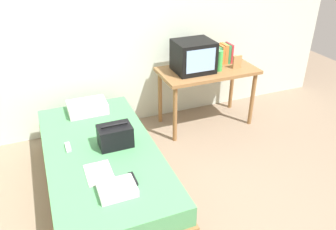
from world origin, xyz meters
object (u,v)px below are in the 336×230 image
object	(u,v)px
water_bottle	(219,61)
pillow	(87,107)
tv	(193,56)
magazine	(99,173)
handbag	(115,136)
remote_dark	(133,179)
bed	(103,170)
remote_silver	(68,147)
picture_frame	(237,62)
folded_towel	(117,189)
book_row	(222,54)
desk	(207,76)

from	to	relation	value
water_bottle	pillow	distance (m)	1.59
tv	magazine	world-z (taller)	tv
pillow	handbag	world-z (taller)	handbag
water_bottle	handbag	world-z (taller)	water_bottle
magazine	remote_dark	bearing A→B (deg)	-38.36
bed	remote_silver	world-z (taller)	remote_silver
picture_frame	pillow	bearing A→B (deg)	177.70
magazine	remote_silver	world-z (taller)	remote_silver
water_bottle	folded_towel	distance (m)	2.07
folded_towel	tv	bearing A→B (deg)	47.27
bed	folded_towel	bearing A→B (deg)	-90.40
book_row	magazine	distance (m)	2.24
desk	water_bottle	xyz separation A→B (m)	(0.10, -0.09, 0.21)
bed	magazine	distance (m)	0.42
tv	remote_silver	distance (m)	1.75
tv	handbag	size ratio (longest dim) A/B	1.47
folded_towel	water_bottle	bearing A→B (deg)	39.40
book_row	pillow	xyz separation A→B (m)	(-1.72, -0.16, -0.33)
pillow	magazine	bearing A→B (deg)	-95.62
pillow	book_row	bearing A→B (deg)	5.20
pillow	handbag	size ratio (longest dim) A/B	1.36
water_bottle	handbag	xyz separation A→B (m)	(-1.43, -0.68, -0.29)
desk	remote_dark	size ratio (longest dim) A/B	7.44
handbag	picture_frame	bearing A→B (deg)	21.82
pillow	magazine	world-z (taller)	pillow
picture_frame	handbag	xyz separation A→B (m)	(-1.67, -0.67, -0.24)
remote_silver	desk	bearing A→B (deg)	20.43
book_row	folded_towel	world-z (taller)	book_row
book_row	folded_towel	size ratio (longest dim) A/B	0.84
bed	desk	bearing A→B (deg)	27.85
desk	folded_towel	size ratio (longest dim) A/B	4.14
water_bottle	folded_towel	size ratio (longest dim) A/B	0.87
water_bottle	tv	bearing A→B (deg)	160.11
bed	water_bottle	xyz separation A→B (m)	(1.57, 0.69, 0.62)
book_row	handbag	world-z (taller)	book_row
bed	folded_towel	distance (m)	0.66
picture_frame	magazine	distance (m)	2.18
bed	pillow	distance (m)	0.81
picture_frame	magazine	bearing A→B (deg)	-151.96
tv	book_row	world-z (taller)	tv
remote_dark	tv	bearing A→B (deg)	48.83
remote_dark	folded_towel	bearing A→B (deg)	-148.19
water_bottle	book_row	xyz separation A→B (m)	(0.17, 0.22, -0.01)
tv	picture_frame	distance (m)	0.55
handbag	remote_dark	world-z (taller)	handbag
desk	pillow	world-z (taller)	desk
picture_frame	pillow	world-z (taller)	picture_frame
desk	handbag	xyz separation A→B (m)	(-1.33, -0.76, -0.07)
book_row	picture_frame	distance (m)	0.24
tv	picture_frame	xyz separation A→B (m)	(0.53, -0.11, -0.10)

